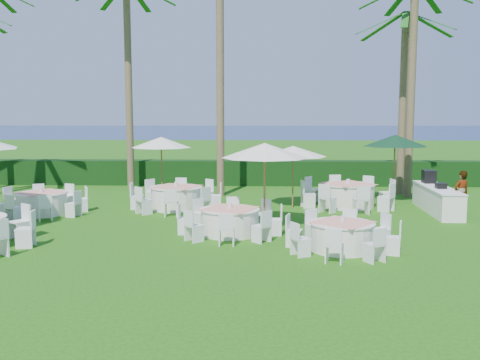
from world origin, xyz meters
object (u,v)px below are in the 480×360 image
object	(u,v)px
banquet_table_b	(230,221)
umbrella_d	(293,151)
banquet_table_d	(42,203)
umbrella_b	(265,151)
banquet_table_f	(348,195)
banquet_table_e	(176,197)
buffet_table	(437,199)
banquet_table_c	(342,235)
umbrella_c	(161,142)
umbrella_green	(395,141)
staff_person	(461,194)

from	to	relation	value
banquet_table_b	umbrella_d	distance (m)	5.33
banquet_table_d	umbrella_b	distance (m)	8.14
banquet_table_d	banquet_table_f	distance (m)	10.94
banquet_table_e	umbrella_d	distance (m)	4.59
banquet_table_d	buffet_table	world-z (taller)	buffet_table
banquet_table_c	umbrella_b	size ratio (longest dim) A/B	1.10
banquet_table_d	umbrella_c	distance (m)	5.46
buffet_table	umbrella_c	bearing A→B (deg)	164.47
banquet_table_d	umbrella_green	xyz separation A→B (m)	(12.77, 3.13, 2.01)
staff_person	banquet_table_f	bearing A→B (deg)	-51.05
banquet_table_f	banquet_table_e	bearing A→B (deg)	-173.87
banquet_table_b	banquet_table_e	distance (m)	4.64
banquet_table_e	banquet_table_f	xyz separation A→B (m)	(6.31, 0.68, 0.02)
banquet_table_b	umbrella_b	bearing A→B (deg)	41.60
banquet_table_d	staff_person	bearing A→B (deg)	-0.05
umbrella_green	staff_person	distance (m)	3.83
banquet_table_b	staff_person	world-z (taller)	staff_person
banquet_table_f	umbrella_green	distance (m)	3.06
banquet_table_d	umbrella_c	size ratio (longest dim) A/B	1.19
banquet_table_b	umbrella_green	xyz separation A→B (m)	(6.13, 6.03, 2.02)
banquet_table_c	staff_person	size ratio (longest dim) A/B	1.81
umbrella_c	buffet_table	bearing A→B (deg)	-15.53
umbrella_green	buffet_table	distance (m)	3.09
banquet_table_d	banquet_table_f	xyz separation A→B (m)	(10.78, 1.87, 0.06)
banquet_table_c	banquet_table_e	world-z (taller)	banquet_table_e
umbrella_d	umbrella_b	bearing A→B (deg)	-106.17
banquet_table_e	umbrella_c	xyz separation A→B (m)	(-0.99, 2.57, 1.86)
banquet_table_f	buffet_table	xyz separation A→B (m)	(2.96, -0.96, 0.02)
banquet_table_d	umbrella_d	distance (m)	9.04
umbrella_b	umbrella_green	world-z (taller)	umbrella_green
umbrella_c	buffet_table	distance (m)	10.80
umbrella_c	staff_person	bearing A→B (deg)	-19.34
banquet_table_b	banquet_table_c	xyz separation A→B (m)	(2.93, -1.72, -0.02)
banquet_table_b	banquet_table_c	distance (m)	3.40
banquet_table_e	umbrella_green	bearing A→B (deg)	13.13
buffet_table	banquet_table_b	bearing A→B (deg)	-151.70
banquet_table_c	buffet_table	distance (m)	6.92
umbrella_green	umbrella_d	bearing A→B (deg)	-160.66
banquet_table_f	staff_person	bearing A→B (deg)	-28.57
umbrella_b	umbrella_c	size ratio (longest dim) A/B	1.03
banquet_table_d	umbrella_d	world-z (taller)	umbrella_d
banquet_table_c	umbrella_d	distance (m)	6.61
banquet_table_e	umbrella_green	world-z (taller)	umbrella_green
banquet_table_b	banquet_table_e	size ratio (longest dim) A/B	0.90
banquet_table_c	umbrella_b	world-z (taller)	umbrella_b
umbrella_c	banquet_table_e	bearing A→B (deg)	-68.92
banquet_table_b	banquet_table_f	distance (m)	6.32
staff_person	umbrella_c	bearing A→B (deg)	-41.82
umbrella_green	staff_person	xyz separation A→B (m)	(1.46, -3.14, -1.63)
umbrella_c	buffet_table	world-z (taller)	umbrella_c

